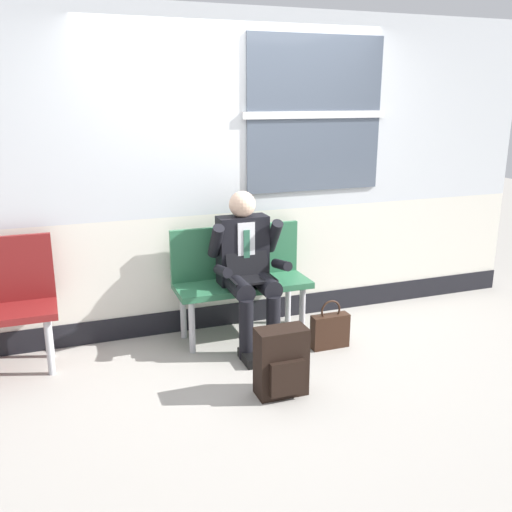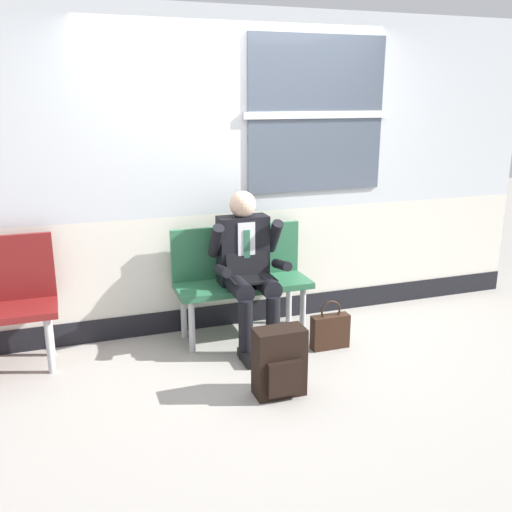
# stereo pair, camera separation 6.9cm
# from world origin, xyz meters

# --- Properties ---
(ground_plane) EXTENTS (18.00, 18.00, 0.00)m
(ground_plane) POSITION_xyz_m (0.00, 0.00, 0.00)
(ground_plane) COLOR #9E9991
(station_wall) EXTENTS (5.55, 0.16, 2.61)m
(station_wall) POSITION_xyz_m (0.01, 0.56, 1.30)
(station_wall) COLOR silver
(station_wall) RESTS_ON ground
(bench_with_person) EXTENTS (1.10, 0.42, 0.91)m
(bench_with_person) POSITION_xyz_m (-0.08, 0.28, 0.53)
(bench_with_person) COLOR #2D6B47
(bench_with_person) RESTS_ON ground
(person_seated) EXTENTS (0.57, 0.70, 1.23)m
(person_seated) POSITION_xyz_m (-0.08, 0.08, 0.65)
(person_seated) COLOR black
(person_seated) RESTS_ON ground
(backpack) EXTENTS (0.34, 0.22, 0.47)m
(backpack) POSITION_xyz_m (-0.15, -0.77, 0.23)
(backpack) COLOR black
(backpack) RESTS_ON ground
(handbag) EXTENTS (0.31, 0.10, 0.40)m
(handbag) POSITION_xyz_m (0.50, -0.23, 0.15)
(handbag) COLOR #331E14
(handbag) RESTS_ON ground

